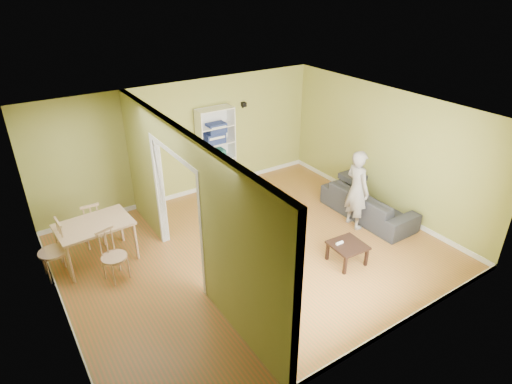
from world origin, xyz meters
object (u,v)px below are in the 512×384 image
(chair_left, at_px, (52,251))
(bookshelf, at_px, (215,150))
(sofa, at_px, (369,200))
(coffee_table, at_px, (348,247))
(chair_far, at_px, (92,223))
(dining_table, at_px, (94,227))
(person, at_px, (358,183))
(chair_near, at_px, (114,256))

(chair_left, bearing_deg, bookshelf, 105.66)
(sofa, distance_m, chair_left, 6.03)
(chair_left, bearing_deg, coffee_table, 56.92)
(sofa, relative_size, coffee_table, 3.63)
(chair_left, bearing_deg, chair_far, 124.33)
(coffee_table, bearing_deg, chair_left, 150.93)
(dining_table, relative_size, chair_far, 1.33)
(person, xyz_separation_m, dining_table, (-4.64, 1.61, -0.26))
(coffee_table, height_order, dining_table, dining_table)
(bookshelf, height_order, coffee_table, bookshelf)
(chair_near, distance_m, chair_far, 1.25)
(dining_table, bearing_deg, person, -19.18)
(dining_table, distance_m, chair_left, 0.74)
(dining_table, xyz_separation_m, chair_left, (-0.72, -0.04, -0.18))
(chair_far, bearing_deg, bookshelf, -164.80)
(coffee_table, distance_m, chair_left, 4.98)
(bookshelf, relative_size, coffee_table, 3.46)
(bookshelf, bearing_deg, dining_table, -156.82)
(chair_left, height_order, chair_near, chair_left)
(bookshelf, distance_m, chair_left, 4.08)
(person, relative_size, dining_table, 1.55)
(sofa, bearing_deg, dining_table, 73.09)
(sofa, relative_size, chair_near, 2.27)
(coffee_table, height_order, chair_near, chair_near)
(person, relative_size, chair_near, 2.07)
(chair_near, relative_size, chair_far, 1.00)
(sofa, height_order, bookshelf, bookshelf)
(person, bearing_deg, chair_left, 78.96)
(person, height_order, dining_table, person)
(chair_left, xyz_separation_m, chair_far, (0.78, 0.62, -0.05))
(person, relative_size, coffee_table, 3.33)
(dining_table, relative_size, chair_left, 1.21)
(sofa, distance_m, person, 0.74)
(dining_table, bearing_deg, bookshelf, 23.18)
(dining_table, xyz_separation_m, chair_far, (0.07, 0.58, -0.23))
(person, distance_m, bookshelf, 3.32)
(coffee_table, relative_size, chair_left, 0.56)
(coffee_table, relative_size, chair_near, 0.62)
(chair_left, height_order, chair_far, chair_left)
(bookshelf, relative_size, chair_left, 1.95)
(bookshelf, relative_size, chair_far, 2.15)
(chair_near, bearing_deg, bookshelf, 17.50)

